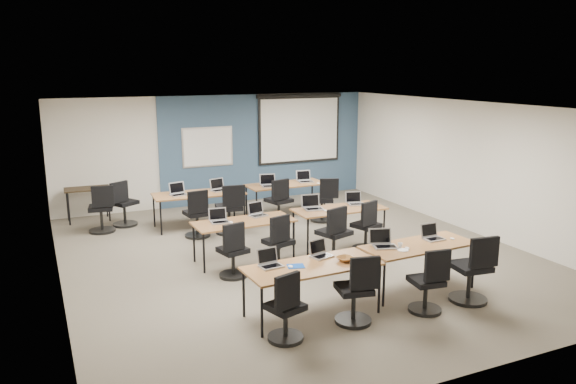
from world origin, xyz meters
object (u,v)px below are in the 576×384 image
task_chair_4 (233,255)px  task_chair_7 (367,230)px  laptop_9 (218,188)px  utility_table (87,192)px  training_table_back_left (199,195)px  task_chair_0 (286,313)px  laptop_10 (269,183)px  projector_screen (300,125)px  task_chair_1 (356,295)px  training_table_back_right (286,186)px  laptop_3 (432,235)px  laptop_6 (313,206)px  laptop_11 (305,179)px  training_table_mid_left (244,223)px  task_chair_8 (197,218)px  laptop_4 (219,219)px  task_chair_9 (230,213)px  laptop_2 (383,242)px  spare_chair_b (102,213)px  laptop_1 (320,252)px  whiteboard (208,147)px  task_chair_3 (473,274)px  task_chair_10 (279,205)px  task_chair_2 (429,286)px  laptop_0 (270,262)px  laptop_8 (178,192)px  spare_chair_a (123,207)px  task_chair_6 (334,239)px  training_table_front_right (419,247)px  training_table_front_left (312,268)px

task_chair_4 → task_chair_7: (2.72, 0.28, 0.01)m
laptop_9 → utility_table: size_ratio=0.35×
training_table_back_left → laptop_9: size_ratio=5.72×
task_chair_0 → laptop_10: 5.98m
projector_screen → task_chair_1: bearing=-110.1°
training_table_back_right → laptop_10: 0.48m
projector_screen → laptop_3: size_ratio=7.79×
laptop_6 → laptop_11: (1.02, 2.38, -0.00)m
training_table_mid_left → task_chair_8: (-0.37, 1.71, -0.27)m
training_table_mid_left → laptop_4: size_ratio=5.68×
task_chair_8 → task_chair_9: task_chair_9 is taller
laptop_2 → spare_chair_b: 6.18m
laptop_1 → whiteboard: bearing=73.2°
task_chair_3 → task_chair_10: size_ratio=1.01×
training_table_back_left → spare_chair_b: 2.03m
laptop_2 → laptop_10: size_ratio=0.96×
task_chair_3 → task_chair_8: (-2.76, 4.79, -0.02)m
task_chair_2 → task_chair_3: task_chair_3 is taller
task_chair_2 → training_table_back_right: bearing=93.5°
laptop_1 → task_chair_1: bearing=-93.7°
laptop_0 → laptop_2: bearing=-5.0°
laptop_2 → laptop_8: same height
training_table_mid_left → task_chair_2: 3.50m
laptop_3 → utility_table: laptop_3 is taller
projector_screen → spare_chair_a: bearing=-166.8°
task_chair_8 → spare_chair_b: 2.06m
whiteboard → laptop_8: (-1.21, -1.80, -0.66)m
training_table_mid_left → utility_table: (-2.25, 3.94, -0.02)m
task_chair_2 → laptop_4: (-2.00, 3.22, 0.40)m
task_chair_1 → task_chair_6: 2.43m
laptop_11 → laptop_0: bearing=-111.4°
whiteboard → task_chair_9: 2.83m
laptop_6 → spare_chair_b: bearing=154.1°
laptop_2 → training_table_mid_left: bearing=140.6°
task_chair_6 → spare_chair_b: (-3.48, 3.61, -0.01)m
whiteboard → task_chair_6: bearing=-81.5°
laptop_8 → task_chair_9: bearing=-56.4°
task_chair_8 → task_chair_4: bearing=-98.3°
training_table_front_right → task_chair_7: bearing=78.1°
training_table_front_right → task_chair_3: task_chair_3 is taller
training_table_back_right → laptop_2: bearing=-98.2°
training_table_front_right → spare_chair_b: spare_chair_b is taller
projector_screen → utility_table: bearing=-176.4°
training_table_front_left → spare_chair_b: bearing=109.7°
training_table_front_left → training_table_back_right: bearing=67.3°
training_table_front_left → task_chair_9: 4.20m
training_table_back_left → spare_chair_b: size_ratio=1.90×
laptop_0 → task_chair_4: bearing=82.1°
training_table_back_left → spare_chair_a: (-1.50, 0.67, -0.27)m
training_table_front_left → laptop_1: laptop_1 is taller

